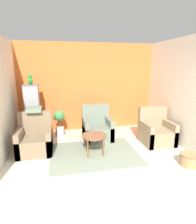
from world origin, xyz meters
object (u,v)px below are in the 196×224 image
Objects in this scene: armchair_middle at (97,129)px; wicker_basket at (190,159)px; armchair_right at (156,132)px; birdcage at (33,114)px; coffee_table at (94,137)px; armchair_left at (35,140)px; parrot at (30,80)px; potted_plant at (59,120)px.

armchair_middle is 2.37× the size of wicker_basket.
birdcage is at bearing 162.47° from armchair_right.
coffee_table is 0.61× the size of armchair_middle.
armchair_left is 1.05m from birdcage.
birdcage is at bearing 137.85° from coffee_table.
coffee_table is 2.05× the size of parrot.
potted_plant is 1.94× the size of wicker_basket.
parrot is at bearing 162.43° from armchair_right.
armchair_left is at bearing 178.59° from armchair_right.
armchair_left is 2.37× the size of wicker_basket.
wicker_basket is (3.24, -1.33, -0.16)m from armchair_left.
armchair_left reaches higher than wicker_basket.
parrot reaches higher than armchair_middle.
armchair_right is 2.78m from potted_plant.
wicker_basket is at bearing -34.12° from parrot.
potted_plant is (0.71, 0.03, -1.21)m from parrot.
coffee_table is at bearing -42.20° from parrot.
armchair_left is 1.00× the size of armchair_middle.
coffee_table is 1.44× the size of wicker_basket.
wicker_basket is (0.10, -1.25, -0.16)m from armchair_right.
potted_plant is (0.71, 0.03, -0.23)m from birdcage.
armchair_left is 3.36× the size of parrot.
coffee_table is 2.10m from wicker_basket.
coffee_table is at bearing -60.43° from potted_plant.
birdcage is (-1.77, 0.41, 0.41)m from armchair_middle.
armchair_middle is at bearing 74.51° from coffee_table.
birdcage reaches higher than armchair_middle.
wicker_basket is at bearing -49.36° from armchair_middle.
armchair_left is 1.16m from potted_plant.
armchair_right is 2.37× the size of wicker_basket.
armchair_left is 3.14m from armchair_right.
birdcage is 5.48× the size of parrot.
armchair_middle is 1.22× the size of potted_plant.
armchair_middle is (-1.50, 0.62, 0.00)m from armchair_right.
armchair_right is 3.70m from parrot.
birdcage is (-1.51, 1.36, 0.28)m from coffee_table.
armchair_middle is at bearing 157.60° from armchair_right.
coffee_table is 1.44m from armchair_left.
parrot is at bearing 90.00° from birdcage.
armchair_middle is (0.26, 0.95, -0.13)m from coffee_table.
armchair_left reaches higher than coffee_table.
wicker_basket is at bearing -34.09° from birdcage.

